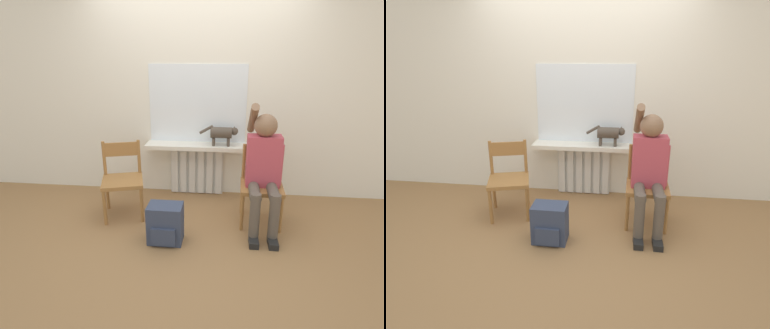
{
  "view_description": "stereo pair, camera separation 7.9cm",
  "coord_description": "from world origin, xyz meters",
  "views": [
    {
      "loc": [
        0.36,
        -2.7,
        1.72
      ],
      "look_at": [
        0.0,
        0.59,
        0.58
      ],
      "focal_mm": 30.0,
      "sensor_mm": 36.0,
      "label": 1
    },
    {
      "loc": [
        0.44,
        -2.69,
        1.72
      ],
      "look_at": [
        0.0,
        0.59,
        0.58
      ],
      "focal_mm": 30.0,
      "sensor_mm": 36.0,
      "label": 2
    }
  ],
  "objects": [
    {
      "name": "windowsill",
      "position": [
        0.0,
        1.06,
        0.66
      ],
      "size": [
        1.23,
        0.28,
        0.05
      ],
      "color": "white",
      "rests_on": "radiator"
    },
    {
      "name": "radiator",
      "position": [
        0.0,
        1.15,
        0.32
      ],
      "size": [
        0.67,
        0.08,
        0.63
      ],
      "color": "silver",
      "rests_on": "ground_plane"
    },
    {
      "name": "ground_plane",
      "position": [
        0.0,
        0.0,
        0.0
      ],
      "size": [
        12.0,
        12.0,
        0.0
      ],
      "primitive_type": "plane",
      "color": "olive"
    },
    {
      "name": "person",
      "position": [
        0.75,
        0.37,
        0.66
      ],
      "size": [
        0.36,
        0.95,
        1.28
      ],
      "color": "brown",
      "rests_on": "ground_plane"
    },
    {
      "name": "window_glass",
      "position": [
        0.0,
        1.2,
        1.15
      ],
      "size": [
        1.18,
        0.01,
        0.93
      ],
      "color": "white",
      "rests_on": "windowsill"
    },
    {
      "name": "chair_left",
      "position": [
        -0.76,
        0.48,
        0.43
      ],
      "size": [
        0.54,
        0.54,
        0.81
      ],
      "rotation": [
        0.0,
        0.0,
        0.28
      ],
      "color": "#9E6B38",
      "rests_on": "ground_plane"
    },
    {
      "name": "cat",
      "position": [
        0.32,
        1.04,
        0.83
      ],
      "size": [
        0.46,
        0.13,
        0.25
      ],
      "color": "#4C4238",
      "rests_on": "windowsill"
    },
    {
      "name": "backpack",
      "position": [
        -0.19,
        -0.03,
        0.19
      ],
      "size": [
        0.33,
        0.27,
        0.38
      ],
      "color": "#333D56",
      "rests_on": "ground_plane"
    },
    {
      "name": "wall_with_window",
      "position": [
        0.0,
        1.23,
        1.35
      ],
      "size": [
        7.0,
        0.06,
        2.7
      ],
      "color": "white",
      "rests_on": "ground_plane"
    },
    {
      "name": "chair_right",
      "position": [
        0.75,
        0.48,
        0.43
      ],
      "size": [
        0.45,
        0.45,
        0.81
      ],
      "rotation": [
        0.0,
        0.0,
        -0.04
      ],
      "color": "#9E6B38",
      "rests_on": "ground_plane"
    }
  ]
}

